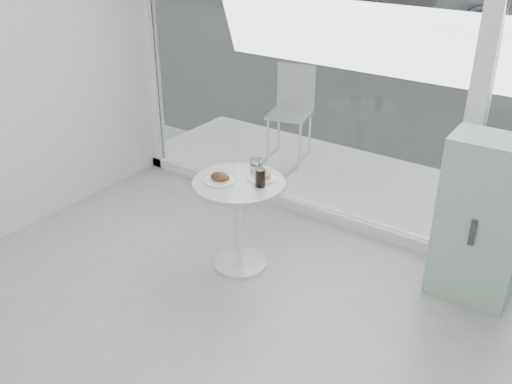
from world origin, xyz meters
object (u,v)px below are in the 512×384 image
Objects in this scene: plate_fritter at (220,178)px; cola_glass at (261,178)px; main_table at (239,206)px; patio_chair at (292,106)px; water_tumbler_a at (255,167)px; plate_donut at (263,176)px; mint_cabinet at (481,220)px; water_tumbler_b at (258,166)px.

plate_fritter is 1.67× the size of cola_glass.
main_table is 0.75× the size of patio_chair.
water_tumbler_a reaches higher than plate_fritter.
water_tumbler_a is 0.24m from cola_glass.
mint_cabinet is at bearing 19.85° from plate_donut.
plate_fritter reaches higher than plate_donut.
main_table is at bearing 34.73° from plate_fritter.
water_tumbler_b is (0.02, 0.23, 0.27)m from main_table.
water_tumbler_b is at bearing 84.88° from main_table.
main_table is at bearing -94.77° from water_tumbler_a.
plate_donut is at bearing -37.59° from water_tumbler_b.
cola_glass is (0.16, -0.20, 0.02)m from water_tumbler_b.
plate_fritter is at bearing -135.81° from plate_donut.
plate_donut is at bearing 44.19° from plate_fritter.
water_tumbler_b is (-0.10, 0.08, 0.03)m from plate_donut.
mint_cabinet reaches higher than patio_chair.
main_table is at bearing -172.44° from cola_glass.
cola_glass is at bearing -44.95° from water_tumbler_a.
plate_fritter is 1.04× the size of plate_donut.
cola_glass reaches higher than water_tumbler_b.
cola_glass is (-1.47, -0.68, 0.20)m from mint_cabinet.
mint_cabinet is at bearing 16.31° from water_tumbler_b.
plate_donut is 1.61× the size of cola_glass.
main_table is 0.34m from cola_glass.
patio_chair reaches higher than water_tumbler_a.
plate_fritter is at bearing -116.06° from water_tumbler_a.
water_tumbler_a reaches higher than water_tumbler_b.
cola_glass is at bearing 7.56° from main_table.
plate_fritter is 0.32m from cola_glass.
plate_donut is at bearing -161.30° from mint_cabinet.
patio_chair is (-2.48, 1.42, 0.00)m from mint_cabinet.
mint_cabinet reaches higher than main_table.
water_tumbler_a is at bearing -163.85° from mint_cabinet.
patio_chair is 4.24× the size of plate_fritter.
patio_chair is 2.34m from cola_glass.
patio_chair is 4.39× the size of plate_donut.
water_tumbler_a is 1.08× the size of water_tumbler_b.
plate_fritter is 2.10× the size of water_tumbler_b.
plate_donut is (-1.54, -0.55, 0.16)m from mint_cabinet.
patio_chair is at bearing 115.41° from plate_donut.
patio_chair is 2.12m from water_tumbler_a.
main_table is at bearing -95.12° from water_tumbler_b.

